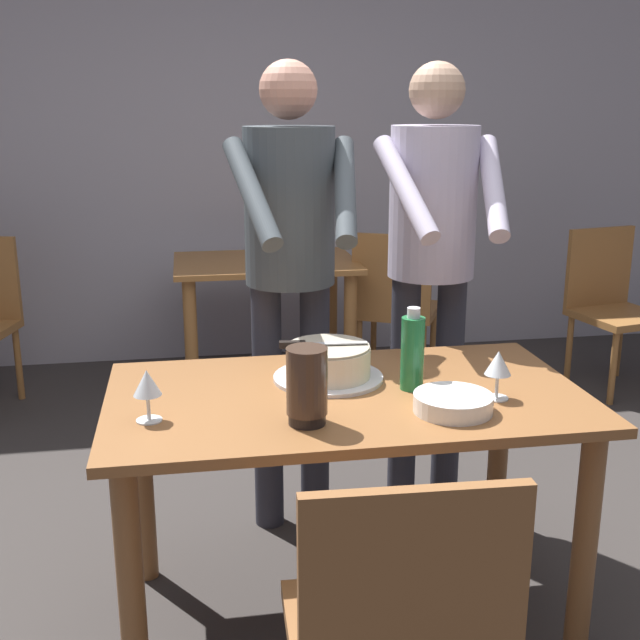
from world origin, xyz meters
name	(u,v)px	position (x,y,z in m)	size (l,w,h in m)	color
ground_plane	(344,612)	(0.00, 0.00, 0.00)	(14.00, 14.00, 0.00)	#383330
back_wall	(255,142)	(0.00, 2.84, 1.35)	(10.00, 0.12, 2.70)	#ADA8B2
main_dining_table	(346,432)	(0.00, 0.00, 0.62)	(1.40, 0.79, 0.75)	brown
cake_on_platter	(328,364)	(-0.03, 0.12, 0.80)	(0.34, 0.34, 0.11)	silver
cake_knife	(305,344)	(-0.10, 0.13, 0.87)	(0.27, 0.04, 0.02)	silver
plate_stack	(453,403)	(0.26, -0.20, 0.78)	(0.22, 0.22, 0.05)	white
wine_glass_near	(498,365)	(0.42, -0.12, 0.85)	(0.08, 0.08, 0.14)	silver
wine_glass_far	(147,385)	(-0.57, -0.12, 0.85)	(0.08, 0.08, 0.14)	silver
water_bottle	(413,352)	(0.20, 0.00, 0.86)	(0.07, 0.07, 0.25)	#1E6B38
hurricane_lamp	(307,385)	(-0.15, -0.21, 0.86)	(0.11, 0.11, 0.21)	black
person_cutting_cake	(290,249)	(-0.08, 0.60, 1.08)	(0.47, 0.56, 1.72)	#2D2D38
person_standing_beside	(432,243)	(0.45, 0.63, 1.08)	(0.47, 0.55, 1.72)	#2D2D38
chair_near_side	(396,637)	(-0.05, -0.77, 0.49)	(0.46, 0.46, 0.90)	brown
background_table	(266,289)	(-0.02, 2.14, 0.58)	(1.00, 0.70, 0.74)	#9E6633
background_chair_0	(395,303)	(0.70, 2.04, 0.49)	(0.59, 0.59, 0.90)	#9E6633
background_chair_2	(612,303)	(1.91, 1.84, 0.49)	(0.52, 0.52, 0.90)	#9E6633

